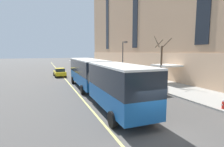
{
  "coord_description": "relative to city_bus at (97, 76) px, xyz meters",
  "views": [
    {
      "loc": [
        -5.63,
        -7.64,
        4.51
      ],
      "look_at": [
        2.48,
        12.74,
        1.8
      ],
      "focal_mm": 28.0,
      "sensor_mm": 36.0,
      "label": 1
    }
  ],
  "objects": [
    {
      "name": "sidewalk",
      "position": [
        10.08,
        -6.49,
        -2.02
      ],
      "size": [
        5.71,
        160.0,
        0.15
      ],
      "primitive_type": "cube",
      "color": "#9E9B93",
      "rests_on": "ground"
    },
    {
      "name": "taxi_cab",
      "position": [
        -2.26,
        16.17,
        -1.31
      ],
      "size": [
        2.15,
        4.27,
        1.56
      ],
      "color": "yellow",
      "rests_on": "ground"
    },
    {
      "name": "city_bus",
      "position": [
        0.0,
        0.0,
        0.0
      ],
      "size": [
        3.05,
        19.07,
        3.61
      ],
      "color": "#19569E",
      "rests_on": "ground"
    },
    {
      "name": "street_tree_far_uptown",
      "position": [
        9.84,
        2.39,
        1.19
      ],
      "size": [
        1.9,
        1.75,
        6.51
      ],
      "color": "brown",
      "rests_on": "sidewalk"
    },
    {
      "name": "parked_car_silver_0",
      "position": [
        5.92,
        -0.6,
        -1.31
      ],
      "size": [
        2.07,
        4.6,
        1.56
      ],
      "color": "#B7B7BC",
      "rests_on": "ground"
    },
    {
      "name": "parked_car_red_5",
      "position": [
        6.07,
        18.24,
        -1.31
      ],
      "size": [
        1.97,
        4.61,
        1.56
      ],
      "color": "#B21E19",
      "rests_on": "ground"
    },
    {
      "name": "street_lamp",
      "position": [
        7.82,
        10.05,
        1.87
      ],
      "size": [
        0.36,
        1.48,
        6.13
      ],
      "color": "#2D2D30",
      "rests_on": "sidewalk"
    },
    {
      "name": "fire_hydrant",
      "position": [
        7.72,
        -8.18,
        -1.6
      ],
      "size": [
        0.42,
        0.24,
        0.72
      ],
      "color": "red",
      "rests_on": "sidewalk"
    },
    {
      "name": "lane_centerline",
      "position": [
        -1.7,
        -6.49,
        -2.09
      ],
      "size": [
        0.16,
        140.0,
        0.01
      ],
      "primitive_type": "cube",
      "color": "#E0D66B",
      "rests_on": "ground"
    },
    {
      "name": "parked_car_black_1",
      "position": [
        5.96,
        10.62,
        -1.31
      ],
      "size": [
        2.04,
        4.32,
        1.56
      ],
      "color": "black",
      "rests_on": "ground"
    },
    {
      "name": "ground_plane",
      "position": [
        0.53,
        -9.49,
        -2.1
      ],
      "size": [
        260.0,
        260.0,
        0.0
      ],
      "primitive_type": "plane",
      "color": "#4C4947"
    }
  ]
}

